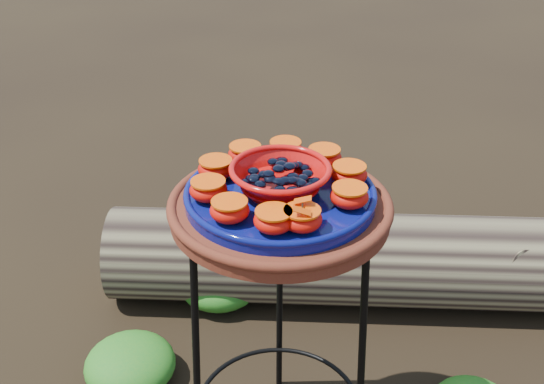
{
  "coord_description": "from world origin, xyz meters",
  "views": [
    {
      "loc": [
        0.0,
        -1.19,
        1.45
      ],
      "look_at": [
        -0.02,
        0.0,
        0.76
      ],
      "focal_mm": 45.0,
      "sensor_mm": 36.0,
      "label": 1
    }
  ],
  "objects_px": {
    "red_bowl": "(280,179)",
    "driftwood_log": "(359,259)",
    "plant_stand": "(279,345)",
    "terracotta_saucer": "(280,210)",
    "cobalt_plate": "(280,196)"
  },
  "relations": [
    {
      "from": "cobalt_plate",
      "to": "terracotta_saucer",
      "type": "bearing_deg",
      "value": 0.0
    },
    {
      "from": "plant_stand",
      "to": "driftwood_log",
      "type": "bearing_deg",
      "value": 67.53
    },
    {
      "from": "terracotta_saucer",
      "to": "driftwood_log",
      "type": "relative_size",
      "value": 0.28
    },
    {
      "from": "terracotta_saucer",
      "to": "red_bowl",
      "type": "distance_m",
      "value": 0.07
    },
    {
      "from": "plant_stand",
      "to": "cobalt_plate",
      "type": "height_order",
      "value": "cobalt_plate"
    },
    {
      "from": "plant_stand",
      "to": "red_bowl",
      "type": "xyz_separation_m",
      "value": [
        0.0,
        0.0,
        0.44
      ]
    },
    {
      "from": "terracotta_saucer",
      "to": "red_bowl",
      "type": "bearing_deg",
      "value": 0.0
    },
    {
      "from": "plant_stand",
      "to": "cobalt_plate",
      "type": "relative_size",
      "value": 1.81
    },
    {
      "from": "driftwood_log",
      "to": "plant_stand",
      "type": "bearing_deg",
      "value": -112.47
    },
    {
      "from": "red_bowl",
      "to": "driftwood_log",
      "type": "bearing_deg",
      "value": 67.53
    },
    {
      "from": "terracotta_saucer",
      "to": "driftwood_log",
      "type": "bearing_deg",
      "value": 67.53
    },
    {
      "from": "terracotta_saucer",
      "to": "cobalt_plate",
      "type": "xyz_separation_m",
      "value": [
        0.0,
        0.0,
        0.03
      ]
    },
    {
      "from": "terracotta_saucer",
      "to": "cobalt_plate",
      "type": "bearing_deg",
      "value": 0.0
    },
    {
      "from": "plant_stand",
      "to": "red_bowl",
      "type": "height_order",
      "value": "red_bowl"
    },
    {
      "from": "red_bowl",
      "to": "cobalt_plate",
      "type": "bearing_deg",
      "value": 0.0
    }
  ]
}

